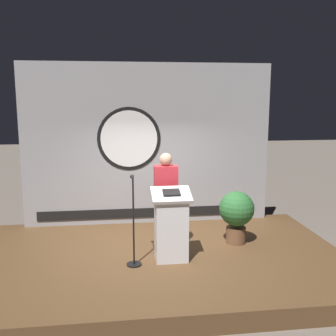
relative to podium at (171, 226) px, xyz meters
The scene contains 7 objects.
ground_plane 0.93m from the podium, 128.56° to the left, with size 40.00×40.00×0.00m, color #6B6056.
stage_platform 0.79m from the podium, 128.56° to the left, with size 6.40×4.00×0.30m, color brown.
banner_display 2.37m from the podium, 95.61° to the left, with size 5.18×0.12×3.36m.
podium is the anchor object (origin of this frame).
speaker_person 0.57m from the podium, 93.29° to the left, with size 0.40×0.26×1.72m.
microphone_stand 0.63m from the podium, behind, with size 0.24×0.49×1.43m.
potted_plant 1.43m from the podium, 25.35° to the left, with size 0.64×0.64×0.97m.
Camera 1 is at (-0.68, -6.44, 2.95)m, focal length 42.68 mm.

